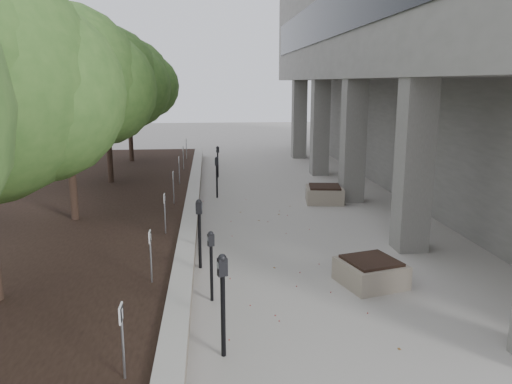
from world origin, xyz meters
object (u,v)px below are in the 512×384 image
crabapple_tree_5 (129,100)px  planter_back (324,194)px  parking_meter_3 (200,234)px  crabapple_tree_3 (67,114)px  parking_meter_4 (217,177)px  parking_meter_5 (218,162)px  planter_front (371,272)px  crabapple_tree_4 (106,105)px  parking_meter_1 (223,306)px  parking_meter_2 (211,266)px

crabapple_tree_5 → planter_back: 10.55m
parking_meter_3 → crabapple_tree_3: bearing=144.6°
parking_meter_4 → planter_back: bearing=-17.2°
parking_meter_5 → planter_front: parking_meter_5 is taller
crabapple_tree_4 → parking_meter_3: (3.28, -7.80, -2.36)m
parking_meter_1 → planter_back: parking_meter_1 is taller
crabapple_tree_4 → crabapple_tree_5: same height
parking_meter_2 → parking_meter_3: bearing=78.3°
parking_meter_4 → planter_front: (2.87, -7.90, -0.45)m
parking_meter_1 → parking_meter_5: (0.19, 14.12, -0.12)m
parking_meter_1 → parking_meter_5: parking_meter_1 is taller
planter_front → parking_meter_3: bearing=160.2°
parking_meter_2 → parking_meter_5: 12.21m
parking_meter_1 → parking_meter_3: (-0.39, 3.60, -0.02)m
parking_meter_4 → planter_front: 8.42m
parking_meter_1 → parking_meter_2: parking_meter_1 is taller
crabapple_tree_4 → parking_meter_2: (3.51, -9.48, -2.46)m
crabapple_tree_5 → planter_front: 15.75m
parking_meter_5 → crabapple_tree_4: bearing=-162.5°
parking_meter_1 → parking_meter_5: size_ratio=1.19×
parking_meter_3 → crabapple_tree_4: bearing=118.0°
crabapple_tree_5 → parking_meter_5: size_ratio=4.14×
parking_meter_1 → crabapple_tree_3: bearing=101.5°
parking_meter_5 → parking_meter_2: bearing=-109.4°
parking_meter_4 → crabapple_tree_3: bearing=-135.7°
crabapple_tree_3 → crabapple_tree_5: (0.00, 10.00, 0.00)m
crabapple_tree_5 → parking_meter_5: 5.11m
crabapple_tree_5 → parking_meter_1: bearing=-77.4°
parking_meter_5 → planter_back: (3.43, -4.81, -0.38)m
crabapple_tree_4 → planter_back: 8.09m
crabapple_tree_4 → crabapple_tree_3: bearing=-90.0°
parking_meter_1 → parking_meter_4: (0.09, 10.29, -0.07)m
parking_meter_1 → parking_meter_4: parking_meter_1 is taller
crabapple_tree_4 → parking_meter_2: crabapple_tree_4 is taller
crabapple_tree_3 → crabapple_tree_4: same height
crabapple_tree_3 → crabapple_tree_4: 5.00m
crabapple_tree_4 → crabapple_tree_5: bearing=90.0°
parking_meter_3 → parking_meter_5: size_ratio=1.15×
crabapple_tree_5 → parking_meter_1: 16.97m
crabapple_tree_3 → parking_meter_4: 5.92m
parking_meter_5 → parking_meter_4: bearing=-109.3°
planter_front → planter_back: (0.66, 6.92, 0.02)m
crabapple_tree_3 → parking_meter_4: bearing=46.0°
crabapple_tree_5 → crabapple_tree_4: bearing=-90.0°
parking_meter_2 → parking_meter_5: parking_meter_2 is taller
parking_meter_4 → planter_front: parking_meter_4 is taller
parking_meter_3 → parking_meter_5: 10.54m
parking_meter_1 → crabapple_tree_4: bearing=89.5°
parking_meter_3 → planter_front: (3.35, -1.20, -0.50)m
planter_front → crabapple_tree_4: bearing=126.3°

